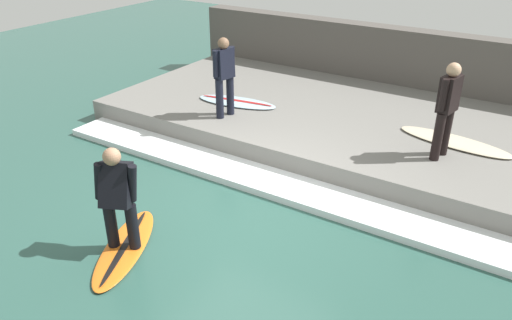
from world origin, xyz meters
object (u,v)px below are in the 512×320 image
at_px(surfboard_waiting_near, 237,102).
at_px(surfer_waiting_far, 447,106).
at_px(surfer_riding, 117,194).
at_px(surfboard_waiting_far, 454,141).
at_px(surfboard_riding, 125,247).
at_px(surfer_waiting_near, 224,73).

relative_size(surfboard_waiting_near, surfer_waiting_far, 1.14).
bearing_deg(surfer_riding, surfboard_waiting_near, 15.21).
height_order(surfboard_waiting_near, surfer_waiting_far, surfer_waiting_far).
height_order(surfer_waiting_far, surfboard_waiting_far, surfer_waiting_far).
bearing_deg(surfer_riding, surfer_waiting_far, -35.73).
bearing_deg(surfer_riding, surfboard_riding, -14.04).
bearing_deg(surfer_waiting_far, surfboard_riding, 144.27).
bearing_deg(surfer_waiting_near, surfboard_waiting_far, -74.92).
xyz_separation_m(surfboard_riding, surfer_waiting_far, (4.11, -2.96, 1.28)).
bearing_deg(surfboard_riding, surfer_riding, 165.96).
bearing_deg(surfboard_riding, surfer_waiting_near, 15.00).
xyz_separation_m(surfer_waiting_near, surfboard_waiting_far, (1.09, -4.05, -0.82)).
xyz_separation_m(surfboard_riding, surfboard_waiting_far, (4.79, -3.06, 0.44)).
xyz_separation_m(surfer_waiting_near, surfboard_waiting_near, (0.69, 0.20, -0.82)).
xyz_separation_m(surfboard_riding, surfer_riding, (-0.00, 0.00, 0.83)).
xyz_separation_m(surfer_riding, surfer_waiting_far, (4.11, -2.96, 0.46)).
height_order(surfboard_riding, surfer_waiting_far, surfer_waiting_far).
bearing_deg(surfer_waiting_near, surfboard_waiting_near, 16.38).
bearing_deg(surfer_riding, surfer_waiting_near, 15.00).
bearing_deg(surfboard_waiting_near, surfer_waiting_near, -163.62).
height_order(surfer_riding, surfboard_waiting_far, surfer_riding).
distance_m(surfer_waiting_near, surfboard_waiting_near, 1.09).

